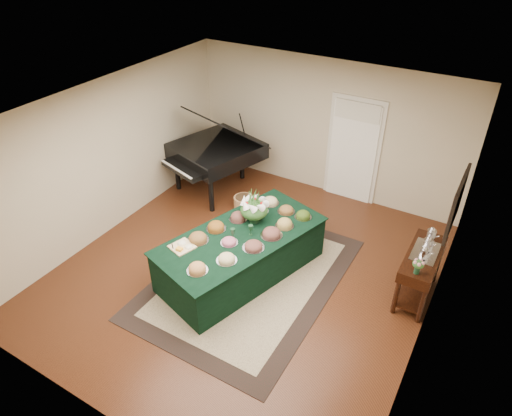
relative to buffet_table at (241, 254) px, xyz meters
The scene contains 14 objects.
ground 0.39m from the buffet_table, 58.85° to the left, with size 6.00×6.00×0.00m, color black.
area_rug 0.42m from the buffet_table, 17.79° to the right, with size 2.57×3.59×0.01m.
kitchen_doorway 3.18m from the buffet_table, 78.02° to the left, with size 1.05×0.07×2.10m.
buffet_table is the anchor object (origin of this frame).
food_platters 0.46m from the buffet_table, 72.19° to the left, with size 1.41×2.30×0.14m.
cutting_board 0.99m from the buffet_table, 130.50° to the right, with size 0.40×0.40×0.10m.
green_goblets 0.47m from the buffet_table, 39.79° to the right, with size 0.26×0.29×0.18m.
floral_centerpiece 0.77m from the buffet_table, 91.84° to the left, with size 0.46×0.46×0.46m.
grand_piano 2.71m from the buffet_table, 132.56° to the left, with size 1.91×2.03×1.77m.
wicker_basket 1.90m from the buffet_table, 120.67° to the left, with size 0.39×0.39×0.24m, color #AC7445.
mahogany_sideboard 2.70m from the buffet_table, 18.92° to the left, with size 0.45×1.17×0.82m.
tea_service 2.77m from the buffet_table, 20.61° to the left, with size 0.34×0.58×0.30m.
pink_bouquet 2.64m from the buffet_table, ahead, with size 0.17×0.17×0.22m.
wall_painting 3.20m from the buffet_table, 17.50° to the left, with size 0.05×0.95×0.75m.
Camera 1 is at (2.96, -4.77, 4.97)m, focal length 32.00 mm.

